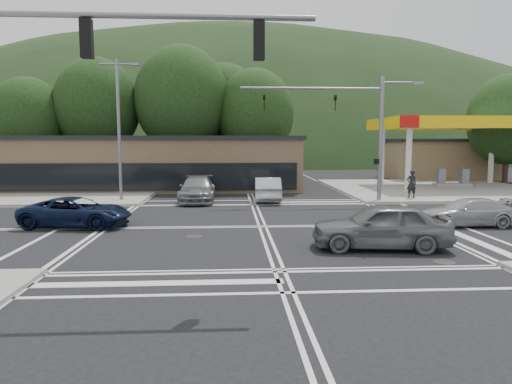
{
  "coord_description": "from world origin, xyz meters",
  "views": [
    {
      "loc": [
        -1.51,
        -20.67,
        3.98
      ],
      "look_at": [
        -0.19,
        1.86,
        1.4
      ],
      "focal_mm": 32.0,
      "sensor_mm": 36.0,
      "label": 1
    }
  ],
  "objects": [
    {
      "name": "sidewalk_nw",
      "position": [
        -15.0,
        15.0,
        0.07
      ],
      "size": [
        16.0,
        16.0,
        0.15
      ],
      "primitive_type": "cube",
      "color": "gray",
      "rests_on": "ground"
    },
    {
      "name": "commercial_row",
      "position": [
        -8.0,
        17.0,
        2.0
      ],
      "size": [
        24.0,
        8.0,
        4.0
      ],
      "primitive_type": "cube",
      "color": "brown",
      "rests_on": "ground"
    },
    {
      "name": "car_northbound",
      "position": [
        -3.6,
        9.0,
        0.79
      ],
      "size": [
        2.26,
        5.48,
        1.59
      ],
      "primitive_type": "imported",
      "rotation": [
        0.0,
        0.0,
        0.01
      ],
      "color": "slate",
      "rests_on": "ground"
    },
    {
      "name": "convenience_store",
      "position": [
        20.0,
        25.0,
        1.9
      ],
      "size": [
        10.0,
        6.0,
        3.8
      ],
      "primitive_type": "cube",
      "color": "#846B4F",
      "rests_on": "ground"
    },
    {
      "name": "sidewalk_ne",
      "position": [
        15.0,
        15.0,
        0.07
      ],
      "size": [
        16.0,
        16.0,
        0.15
      ],
      "primitive_type": "cube",
      "color": "gray",
      "rests_on": "ground"
    },
    {
      "name": "car_blue_west",
      "position": [
        -8.55,
        0.5,
        0.68
      ],
      "size": [
        5.18,
        2.89,
        1.37
      ],
      "primitive_type": "imported",
      "rotation": [
        0.0,
        0.0,
        1.44
      ],
      "color": "black",
      "rests_on": "ground"
    },
    {
      "name": "tree_n_c",
      "position": [
        1.0,
        24.0,
        6.49
      ],
      "size": [
        7.6,
        7.6,
        10.87
      ],
      "color": "#382619",
      "rests_on": "ground"
    },
    {
      "name": "signal_mast_sw",
      "position": [
        -6.39,
        -8.2,
        5.12
      ],
      "size": [
        9.14,
        0.28,
        8.0
      ],
      "color": "slate",
      "rests_on": "ground"
    },
    {
      "name": "car_silver_east",
      "position": [
        9.55,
        -0.3,
        0.64
      ],
      "size": [
        4.47,
        1.97,
        1.28
      ],
      "primitive_type": "imported",
      "rotation": [
        0.0,
        0.0,
        -1.61
      ],
      "color": "#A3A5AA",
      "rests_on": "ground"
    },
    {
      "name": "pedestrian",
      "position": [
        10.58,
        8.8,
        1.07
      ],
      "size": [
        0.68,
        0.46,
        1.85
      ],
      "primitive_type": "imported",
      "rotation": [
        0.0,
        0.0,
        3.17
      ],
      "color": "black",
      "rests_on": "sidewalk_ne"
    },
    {
      "name": "car_grey_center",
      "position": [
        4.03,
        -4.5,
        0.85
      ],
      "size": [
        5.18,
        2.54,
        1.7
      ],
      "primitive_type": "imported",
      "rotation": [
        0.0,
        0.0,
        -1.68
      ],
      "color": "slate",
      "rests_on": "ground"
    },
    {
      "name": "tree_ne",
      "position": [
        24.0,
        20.0,
        5.84
      ],
      "size": [
        7.2,
        7.2,
        9.99
      ],
      "color": "#382619",
      "rests_on": "ground"
    },
    {
      "name": "hill_north",
      "position": [
        0.0,
        90.0,
        0.0
      ],
      "size": [
        252.0,
        126.0,
        140.0
      ],
      "primitive_type": "ellipsoid",
      "color": "#1E3216",
      "rests_on": "ground"
    },
    {
      "name": "ground",
      "position": [
        0.0,
        0.0,
        0.0
      ],
      "size": [
        120.0,
        120.0,
        0.0
      ],
      "primitive_type": "plane",
      "color": "black",
      "rests_on": "ground"
    },
    {
      "name": "car_queue_b",
      "position": [
        1.01,
        15.94,
        0.82
      ],
      "size": [
        2.69,
        5.09,
        1.65
      ],
      "primitive_type": "imported",
      "rotation": [
        0.0,
        0.0,
        3.3
      ],
      "color": "silver",
      "rests_on": "ground"
    },
    {
      "name": "tree_n_a",
      "position": [
        -14.0,
        24.0,
        7.14
      ],
      "size": [
        8.0,
        8.0,
        11.75
      ],
      "color": "#382619",
      "rests_on": "ground"
    },
    {
      "name": "tree_n_e",
      "position": [
        -2.0,
        28.0,
        7.14
      ],
      "size": [
        8.4,
        8.4,
        11.98
      ],
      "color": "#382619",
      "rests_on": "ground"
    },
    {
      "name": "signal_mast_ne",
      "position": [
        6.95,
        8.2,
        5.07
      ],
      "size": [
        11.65,
        0.3,
        8.0
      ],
      "color": "slate",
      "rests_on": "ground"
    },
    {
      "name": "gas_station_canopy",
      "position": [
        16.99,
        15.99,
        5.04
      ],
      "size": [
        12.32,
        8.34,
        5.75
      ],
      "color": "silver",
      "rests_on": "ground"
    },
    {
      "name": "car_queue_a",
      "position": [
        1.0,
        9.0,
        0.78
      ],
      "size": [
        1.89,
        4.79,
        1.55
      ],
      "primitive_type": "imported",
      "rotation": [
        0.0,
        0.0,
        3.09
      ],
      "color": "#AAADB1",
      "rests_on": "ground"
    },
    {
      "name": "tree_n_d",
      "position": [
        -20.0,
        23.0,
        5.84
      ],
      "size": [
        6.8,
        6.8,
        9.76
      ],
      "color": "#382619",
      "rests_on": "ground"
    },
    {
      "name": "streetlight_nw",
      "position": [
        -8.44,
        9.0,
        5.05
      ],
      "size": [
        2.5,
        0.25,
        9.0
      ],
      "color": "slate",
      "rests_on": "ground"
    },
    {
      "name": "tree_n_b",
      "position": [
        -6.0,
        24.0,
        7.79
      ],
      "size": [
        9.0,
        9.0,
        12.98
      ],
      "color": "#382619",
      "rests_on": "ground"
    }
  ]
}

